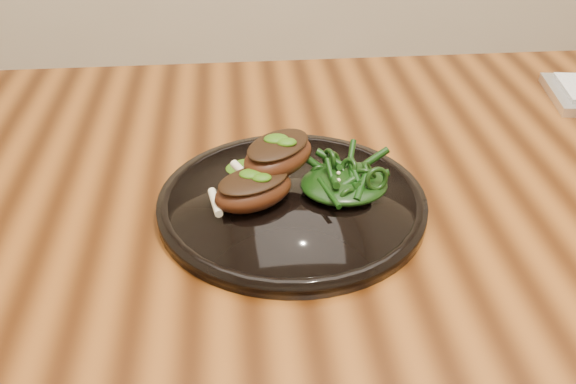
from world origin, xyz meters
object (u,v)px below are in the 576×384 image
object	(u,v)px
greens_heap	(344,179)
plate	(292,203)
desk	(450,222)
lamb_chop_front	(253,189)

from	to	relation	value
greens_heap	plate	bearing A→B (deg)	-174.81
desk	lamb_chop_front	xyz separation A→B (m)	(-0.27, -0.08, 0.12)
plate	lamb_chop_front	bearing A→B (deg)	-166.02
greens_heap	desk	bearing A→B (deg)	21.64
plate	greens_heap	xyz separation A→B (m)	(0.06, 0.01, 0.03)
desk	plate	distance (m)	0.25
desk	plate	xyz separation A→B (m)	(-0.22, -0.07, 0.09)
desk	plate	bearing A→B (deg)	-162.62
plate	lamb_chop_front	world-z (taller)	lamb_chop_front
plate	greens_heap	bearing A→B (deg)	5.19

